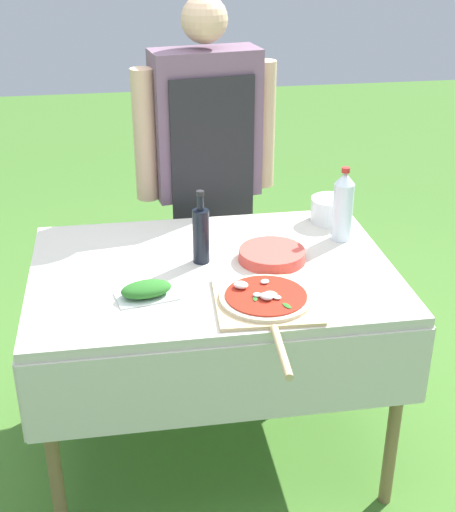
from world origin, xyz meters
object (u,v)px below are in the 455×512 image
object	(u,v)px
mixing_tub	(331,210)
person_cook	(206,160)
prep_table	(213,290)
oil_bottle	(201,234)
herb_container	(146,290)
water_bottle	(343,206)
plate_stack	(272,255)
pizza_on_peel	(266,301)

from	to	relation	value
mixing_tub	person_cook	bearing A→B (deg)	142.03
prep_table	oil_bottle	xyz separation A→B (m)	(-0.03, 0.05, 0.20)
person_cook	herb_container	bearing A→B (deg)	61.44
herb_container	mixing_tub	distance (m)	0.91
herb_container	water_bottle	bearing A→B (deg)	23.74
prep_table	person_cook	world-z (taller)	person_cook
prep_table	plate_stack	bearing A→B (deg)	6.32
herb_container	plate_stack	size ratio (longest dim) A/B	0.88
oil_bottle	plate_stack	bearing A→B (deg)	-6.31
water_bottle	mixing_tub	xyz separation A→B (m)	(0.01, 0.17, -0.09)
oil_bottle	mixing_tub	distance (m)	0.62
oil_bottle	mixing_tub	world-z (taller)	oil_bottle
person_cook	prep_table	bearing A→B (deg)	75.42
prep_table	herb_container	size ratio (longest dim) A/B	5.99
herb_container	prep_table	bearing A→B (deg)	35.95
mixing_tub	plate_stack	xyz separation A→B (m)	(-0.30, -0.30, -0.03)
mixing_tub	oil_bottle	bearing A→B (deg)	-153.46
oil_bottle	water_bottle	size ratio (longest dim) A/B	0.94
prep_table	plate_stack	xyz separation A→B (m)	(0.22, 0.02, 0.11)
person_cook	herb_container	world-z (taller)	person_cook
pizza_on_peel	oil_bottle	size ratio (longest dim) A/B	2.17
water_bottle	herb_container	size ratio (longest dim) A/B	1.34
person_cook	water_bottle	bearing A→B (deg)	121.66
prep_table	herb_container	xyz separation A→B (m)	(-0.24, -0.17, 0.11)
oil_bottle	mixing_tub	size ratio (longest dim) A/B	1.68
prep_table	plate_stack	world-z (taller)	plate_stack
plate_stack	oil_bottle	bearing A→B (deg)	173.69
oil_bottle	herb_container	xyz separation A→B (m)	(-0.21, -0.22, -0.08)
pizza_on_peel	mixing_tub	distance (m)	0.72
mixing_tub	pizza_on_peel	bearing A→B (deg)	-122.46
herb_container	pizza_on_peel	bearing A→B (deg)	-16.46
oil_bottle	plate_stack	xyz separation A→B (m)	(0.25, -0.03, -0.09)
herb_container	mixing_tub	xyz separation A→B (m)	(0.76, 0.50, 0.02)
water_bottle	plate_stack	xyz separation A→B (m)	(-0.29, -0.13, -0.11)
person_cook	mixing_tub	bearing A→B (deg)	133.47
oil_bottle	herb_container	world-z (taller)	oil_bottle
oil_bottle	mixing_tub	xyz separation A→B (m)	(0.55, 0.28, -0.06)
person_cook	herb_container	xyz separation A→B (m)	(-0.31, -0.85, -0.14)
person_cook	oil_bottle	xyz separation A→B (m)	(-0.10, -0.62, -0.05)
plate_stack	person_cook	bearing A→B (deg)	102.62
prep_table	oil_bottle	world-z (taller)	oil_bottle
prep_table	water_bottle	xyz separation A→B (m)	(0.51, 0.16, 0.22)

